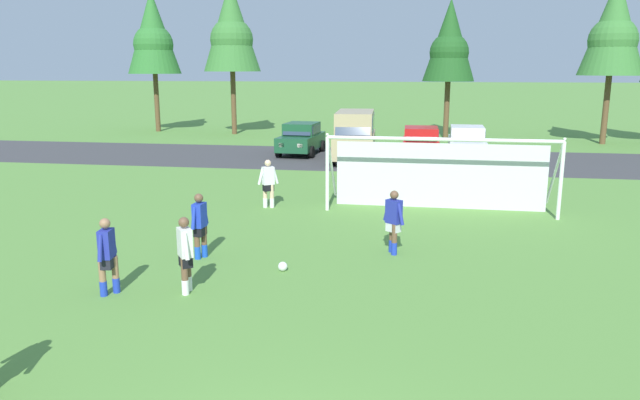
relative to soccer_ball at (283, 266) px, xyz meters
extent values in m
plane|color=#598C3D|center=(1.71, 7.29, -0.11)|extent=(400.00, 400.00, 0.00)
cube|color=#3D3D3F|center=(1.71, 18.03, -0.11)|extent=(52.00, 8.40, 0.01)
sphere|color=white|center=(0.00, 0.00, 0.00)|extent=(0.22, 0.22, 0.22)
sphere|color=black|center=(0.00, 0.00, 0.00)|extent=(0.08, 0.08, 0.08)
sphere|color=red|center=(0.06, 0.00, 0.00)|extent=(0.07, 0.07, 0.07)
cylinder|color=white|center=(7.42, 6.14, 1.11)|extent=(0.12, 0.12, 2.44)
cylinder|color=white|center=(0.10, 6.21, 1.11)|extent=(0.12, 0.12, 2.44)
cylinder|color=white|center=(3.76, 6.17, 2.33)|extent=(7.32, 0.19, 0.12)
cylinder|color=white|center=(7.43, 7.04, 1.23)|extent=(0.10, 1.94, 2.46)
cylinder|color=white|center=(0.11, 7.11, 1.23)|extent=(0.10, 1.94, 2.46)
cube|color=silver|center=(3.77, 7.17, 0.99)|extent=(6.95, 0.11, 2.20)
cylinder|color=brown|center=(-1.70, -1.54, 0.29)|extent=(0.14, 0.14, 0.80)
cylinder|color=brown|center=(-1.68, -1.77, 0.29)|extent=(0.14, 0.14, 0.80)
cylinder|color=white|center=(-1.70, -1.54, 0.05)|extent=(0.15, 0.15, 0.32)
cylinder|color=white|center=(-1.68, -1.77, 0.05)|extent=(0.15, 0.15, 0.32)
cube|color=black|center=(-1.69, -1.66, 0.61)|extent=(0.38, 0.40, 0.28)
cube|color=silver|center=(-1.69, -1.66, 0.99)|extent=(0.42, 0.45, 0.60)
sphere|color=brown|center=(-1.69, -1.66, 1.42)|extent=(0.22, 0.22, 0.22)
cylinder|color=silver|center=(-1.81, -1.43, 0.97)|extent=(0.21, 0.24, 0.55)
cylinder|color=silver|center=(-1.57, -1.88, 0.97)|extent=(0.21, 0.24, 0.55)
cylinder|color=brown|center=(2.51, 1.67, 0.29)|extent=(0.14, 0.14, 0.80)
cylinder|color=brown|center=(2.44, 1.90, 0.29)|extent=(0.14, 0.14, 0.80)
cylinder|color=#1E38B7|center=(2.51, 1.67, 0.05)|extent=(0.15, 0.15, 0.32)
cylinder|color=#1E38B7|center=(2.44, 1.90, 0.05)|extent=(0.15, 0.15, 0.32)
cube|color=silver|center=(2.47, 1.79, 0.61)|extent=(0.40, 0.38, 0.28)
cube|color=#232D99|center=(2.47, 1.79, 0.99)|extent=(0.45, 0.42, 0.60)
sphere|color=brown|center=(2.47, 1.79, 1.42)|extent=(0.22, 0.22, 0.22)
cylinder|color=#232D99|center=(2.65, 1.60, 0.97)|extent=(0.24, 0.21, 0.55)
cylinder|color=#232D99|center=(2.30, 1.97, 0.97)|extent=(0.24, 0.21, 0.55)
cylinder|color=brown|center=(-2.18, 0.73, 0.29)|extent=(0.14, 0.14, 0.80)
cylinder|color=brown|center=(-2.28, 0.53, 0.29)|extent=(0.14, 0.14, 0.80)
cylinder|color=blue|center=(-2.18, 0.73, 0.05)|extent=(0.15, 0.15, 0.32)
cylinder|color=blue|center=(-2.28, 0.53, 0.05)|extent=(0.15, 0.15, 0.32)
cube|color=black|center=(-2.23, 0.63, 0.61)|extent=(0.24, 0.35, 0.28)
cube|color=#1E38B7|center=(-2.23, 0.63, 0.99)|extent=(0.27, 0.40, 0.60)
sphere|color=brown|center=(-2.23, 0.63, 1.42)|extent=(0.22, 0.22, 0.22)
cylinder|color=#1E38B7|center=(-2.17, 0.88, 0.97)|extent=(0.11, 0.23, 0.55)
cylinder|color=#1E38B7|center=(-2.29, 0.38, 0.97)|extent=(0.11, 0.23, 0.55)
cylinder|color=#936B4C|center=(-3.16, -1.90, 0.29)|extent=(0.14, 0.14, 0.80)
cylinder|color=#936B4C|center=(-3.32, -2.12, 0.29)|extent=(0.14, 0.14, 0.80)
cylinder|color=#1E38B7|center=(-3.16, -1.90, 0.05)|extent=(0.15, 0.15, 0.32)
cylinder|color=#1E38B7|center=(-3.32, -2.12, 0.05)|extent=(0.15, 0.15, 0.32)
cube|color=black|center=(-3.24, -2.01, 0.61)|extent=(0.27, 0.37, 0.28)
cube|color=#232D99|center=(-3.24, -2.01, 0.99)|extent=(0.29, 0.41, 0.60)
sphere|color=#936B4C|center=(-3.24, -2.01, 1.42)|extent=(0.22, 0.22, 0.22)
cylinder|color=#232D99|center=(-3.24, -1.76, 0.97)|extent=(0.12, 0.24, 0.55)
cylinder|color=#232D99|center=(-3.24, -2.26, 0.97)|extent=(0.12, 0.24, 0.55)
cylinder|color=beige|center=(-1.81, 6.28, 0.29)|extent=(0.14, 0.14, 0.80)
cylinder|color=beige|center=(-2.04, 6.26, 0.29)|extent=(0.14, 0.14, 0.80)
cylinder|color=white|center=(-1.81, 6.28, 0.05)|extent=(0.15, 0.15, 0.32)
cylinder|color=white|center=(-2.04, 6.26, 0.05)|extent=(0.15, 0.15, 0.32)
cube|color=black|center=(-1.93, 6.27, 0.61)|extent=(0.40, 0.38, 0.28)
cube|color=white|center=(-1.93, 6.27, 0.99)|extent=(0.45, 0.42, 0.60)
sphere|color=beige|center=(-1.93, 6.27, 1.42)|extent=(0.22, 0.22, 0.22)
cylinder|color=white|center=(-1.70, 6.39, 0.97)|extent=(0.24, 0.21, 0.55)
cylinder|color=white|center=(-2.15, 6.15, 0.97)|extent=(0.24, 0.21, 0.55)
cube|color=#194C2D|center=(-3.32, 19.09, 0.59)|extent=(2.07, 4.31, 0.76)
cube|color=#194C2D|center=(-3.31, 19.24, 1.29)|extent=(1.79, 2.20, 0.64)
cube|color=#28384C|center=(-3.38, 18.27, 1.27)|extent=(1.55, 0.42, 0.55)
cube|color=#28384C|center=(-2.48, 19.18, 1.29)|extent=(0.16, 1.78, 0.45)
cube|color=white|center=(-2.96, 17.00, 0.64)|extent=(0.28, 0.10, 0.20)
cube|color=white|center=(-3.95, 17.07, 0.64)|extent=(0.28, 0.10, 0.20)
cube|color=#B21414|center=(-2.69, 21.11, 0.64)|extent=(0.28, 0.10, 0.20)
cube|color=#B21414|center=(-3.68, 21.18, 0.64)|extent=(0.28, 0.10, 0.20)
cylinder|color=black|center=(-2.51, 17.73, 0.21)|extent=(0.28, 0.65, 0.64)
cylinder|color=black|center=(-4.31, 17.85, 0.21)|extent=(0.28, 0.65, 0.64)
cylinder|color=black|center=(-2.34, 20.33, 0.21)|extent=(0.28, 0.65, 0.64)
cylinder|color=black|center=(-4.14, 20.45, 0.21)|extent=(0.28, 0.65, 0.64)
cube|color=tan|center=(-0.15, 17.07, 0.76)|extent=(2.19, 4.89, 1.10)
cube|color=tan|center=(-0.16, 17.27, 1.86)|extent=(2.00, 4.18, 1.10)
cube|color=#28384C|center=(-0.06, 15.30, 1.84)|extent=(1.69, 0.54, 0.91)
cube|color=#28384C|center=(0.75, 17.31, 1.86)|extent=(0.21, 3.48, 0.77)
cube|color=white|center=(0.51, 14.74, 0.81)|extent=(0.28, 0.09, 0.20)
cube|color=white|center=(-0.57, 14.68, 0.81)|extent=(0.28, 0.09, 0.20)
cube|color=#B21414|center=(0.27, 19.45, 0.81)|extent=(0.28, 0.09, 0.20)
cube|color=#B21414|center=(-0.80, 19.40, 0.81)|extent=(0.28, 0.09, 0.20)
cylinder|color=black|center=(0.90, 15.63, 0.21)|extent=(0.27, 0.65, 0.64)
cylinder|color=black|center=(-1.05, 15.53, 0.21)|extent=(0.27, 0.65, 0.64)
cylinder|color=black|center=(0.76, 18.60, 0.21)|extent=(0.27, 0.65, 0.64)
cylinder|color=black|center=(-1.20, 18.51, 0.21)|extent=(0.27, 0.65, 0.64)
cube|color=red|center=(3.17, 17.59, 0.59)|extent=(1.86, 4.22, 0.76)
cube|color=red|center=(3.17, 17.74, 1.29)|extent=(1.68, 2.12, 0.64)
cube|color=#28384C|center=(3.18, 16.77, 1.27)|extent=(1.53, 0.34, 0.55)
cube|color=#28384C|center=(4.01, 17.75, 1.29)|extent=(0.06, 1.79, 0.45)
cube|color=white|center=(3.69, 15.54, 0.64)|extent=(0.28, 0.08, 0.20)
cube|color=white|center=(2.70, 15.53, 0.64)|extent=(0.28, 0.08, 0.20)
cube|color=#B21414|center=(3.64, 19.66, 0.64)|extent=(0.28, 0.08, 0.20)
cube|color=#B21414|center=(2.65, 19.65, 0.64)|extent=(0.28, 0.08, 0.20)
cylinder|color=black|center=(4.09, 16.30, 0.21)|extent=(0.25, 0.64, 0.64)
cylinder|color=black|center=(2.29, 16.28, 0.21)|extent=(0.25, 0.64, 0.64)
cylinder|color=black|center=(4.05, 18.91, 0.21)|extent=(0.25, 0.64, 0.64)
cylinder|color=black|center=(2.25, 18.88, 0.21)|extent=(0.25, 0.64, 0.64)
cube|color=silver|center=(5.51, 18.49, 0.59)|extent=(1.91, 4.25, 0.76)
cube|color=silver|center=(5.51, 18.64, 1.29)|extent=(1.71, 2.14, 0.64)
cube|color=#28384C|center=(5.49, 17.67, 1.27)|extent=(1.54, 0.36, 0.55)
cube|color=#28384C|center=(6.35, 18.62, 1.29)|extent=(0.09, 1.79, 0.45)
cube|color=white|center=(5.95, 16.42, 0.64)|extent=(0.28, 0.09, 0.20)
cube|color=white|center=(4.96, 16.44, 0.64)|extent=(0.28, 0.09, 0.20)
cube|color=#B21414|center=(6.06, 20.54, 0.64)|extent=(0.28, 0.09, 0.20)
cube|color=#B21414|center=(5.07, 20.56, 0.64)|extent=(0.28, 0.09, 0.20)
cylinder|color=black|center=(6.37, 17.16, 0.21)|extent=(0.26, 0.65, 0.64)
cylinder|color=black|center=(4.58, 17.21, 0.21)|extent=(0.26, 0.65, 0.64)
cylinder|color=black|center=(6.45, 19.77, 0.21)|extent=(0.26, 0.65, 0.64)
cylinder|color=black|center=(4.65, 19.82, 0.21)|extent=(0.26, 0.65, 0.64)
cylinder|color=brown|center=(-16.36, 29.47, 2.02)|extent=(0.36, 0.36, 4.26)
cone|color=#2D702D|center=(-16.36, 29.47, 7.13)|extent=(3.83, 3.83, 5.96)
sphere|color=#2D702D|center=(-16.36, 29.47, 6.24)|extent=(2.88, 2.88, 2.88)
cylinder|color=brown|center=(-10.11, 28.58, 2.11)|extent=(0.36, 0.36, 4.43)
cone|color=#387533|center=(-10.11, 28.58, 7.43)|extent=(3.99, 3.99, 6.21)
sphere|color=#387533|center=(-10.11, 28.58, 6.49)|extent=(2.99, 2.99, 2.99)
cylinder|color=brown|center=(4.86, 28.45, 1.79)|extent=(0.36, 0.36, 3.80)
cone|color=#1E511E|center=(4.86, 28.45, 6.35)|extent=(3.42, 3.42, 5.32)
sphere|color=#1E511E|center=(4.86, 28.45, 5.56)|extent=(2.57, 2.57, 2.57)
cylinder|color=brown|center=(14.46, 26.68, 2.00)|extent=(0.36, 0.36, 4.22)
cone|color=#387533|center=(14.46, 26.68, 7.06)|extent=(3.80, 3.80, 5.91)
sphere|color=#387533|center=(14.46, 26.68, 6.18)|extent=(2.85, 2.85, 2.85)
camera|label=1|loc=(3.00, -12.85, 4.51)|focal=33.33mm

